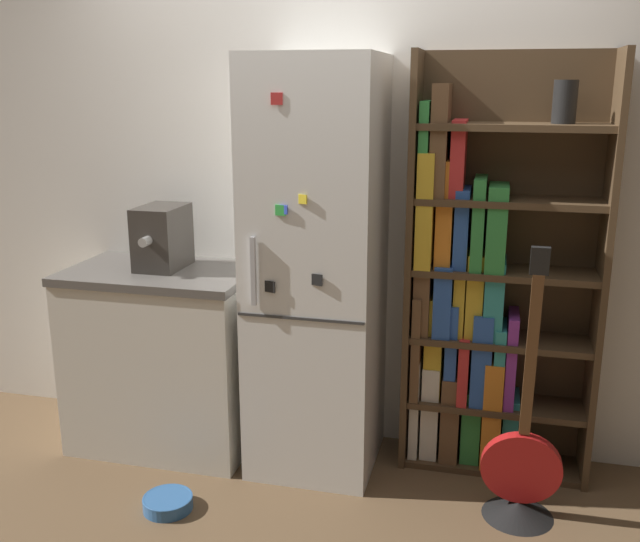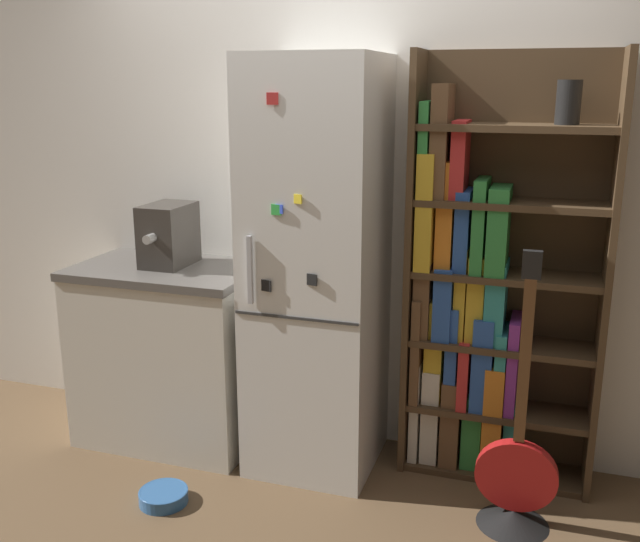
{
  "view_description": "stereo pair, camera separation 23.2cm",
  "coord_description": "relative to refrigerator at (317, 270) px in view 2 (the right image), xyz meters",
  "views": [
    {
      "loc": [
        0.78,
        -2.92,
        1.8
      ],
      "look_at": [
        0.02,
        0.15,
        0.96
      ],
      "focal_mm": 40.0,
      "sensor_mm": 36.0,
      "label": 1
    },
    {
      "loc": [
        1.01,
        -2.86,
        1.8
      ],
      "look_at": [
        0.02,
        0.15,
        0.96
      ],
      "focal_mm": 40.0,
      "sensor_mm": 36.0,
      "label": 2
    }
  ],
  "objects": [
    {
      "name": "espresso_machine",
      "position": [
        -0.78,
        0.03,
        0.11
      ],
      "size": [
        0.2,
        0.35,
        0.31
      ],
      "color": "#38332D",
      "rests_on": "kitchen_counter"
    },
    {
      "name": "ground_plane",
      "position": [
        0.0,
        -0.16,
        -0.96
      ],
      "size": [
        16.0,
        16.0,
        0.0
      ],
      "primitive_type": "plane",
      "color": "brown"
    },
    {
      "name": "pet_bowl",
      "position": [
        -0.52,
        -0.58,
        -0.93
      ],
      "size": [
        0.22,
        0.22,
        0.06
      ],
      "color": "#3366A5",
      "rests_on": "ground_plane"
    },
    {
      "name": "bookshelf",
      "position": [
        0.74,
        0.17,
        -0.12
      ],
      "size": [
        0.87,
        0.3,
        1.94
      ],
      "color": "#4C3823",
      "rests_on": "ground_plane"
    },
    {
      "name": "kitchen_counter",
      "position": [
        -0.79,
        -0.0,
        -0.5
      ],
      "size": [
        0.91,
        0.6,
        0.92
      ],
      "color": "silver",
      "rests_on": "ground_plane"
    },
    {
      "name": "refrigerator",
      "position": [
        0.0,
        0.0,
        0.0
      ],
      "size": [
        0.57,
        0.61,
        1.92
      ],
      "color": "white",
      "rests_on": "ground_plane"
    },
    {
      "name": "guitar",
      "position": [
        0.96,
        -0.27,
        -0.79
      ],
      "size": [
        0.34,
        0.3,
        1.22
      ],
      "color": "black",
      "rests_on": "ground_plane"
    },
    {
      "name": "wall_back",
      "position": [
        0.0,
        0.32,
        0.34
      ],
      "size": [
        8.0,
        0.05,
        2.6
      ],
      "color": "white",
      "rests_on": "ground_plane"
    }
  ]
}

